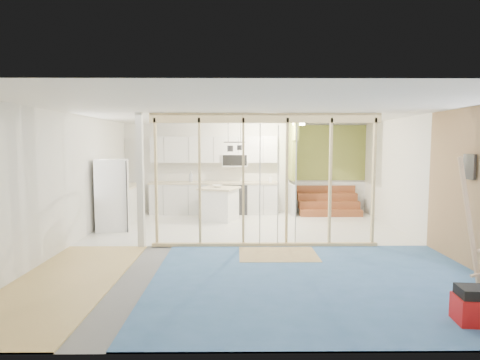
{
  "coord_description": "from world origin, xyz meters",
  "views": [
    {
      "loc": [
        -0.24,
        -7.68,
        2.01
      ],
      "look_at": [
        -0.18,
        0.6,
        1.26
      ],
      "focal_mm": 30.0,
      "sensor_mm": 36.0,
      "label": 1
    }
  ],
  "objects": [
    {
      "name": "room",
      "position": [
        0.0,
        0.0,
        1.3
      ],
      "size": [
        7.01,
        8.01,
        2.61
      ],
      "color": "slate",
      "rests_on": "ground"
    },
    {
      "name": "floor_overlays",
      "position": [
        0.07,
        0.06,
        0.01
      ],
      "size": [
        7.0,
        8.0,
        0.03
      ],
      "color": "silver",
      "rests_on": "room"
    },
    {
      "name": "stud_frame",
      "position": [
        -0.22,
        -0.0,
        1.58
      ],
      "size": [
        4.66,
        0.14,
        2.6
      ],
      "color": "#DDC987",
      "rests_on": "room"
    },
    {
      "name": "base_cabinets",
      "position": [
        -1.61,
        3.36,
        0.47
      ],
      "size": [
        4.45,
        2.24,
        0.93
      ],
      "color": "silver",
      "rests_on": "room"
    },
    {
      "name": "upper_cabinets",
      "position": [
        -0.84,
        3.82,
        1.82
      ],
      "size": [
        3.6,
        0.41,
        0.85
      ],
      "color": "silver",
      "rests_on": "room"
    },
    {
      "name": "green_partition",
      "position": [
        2.04,
        3.66,
        0.94
      ],
      "size": [
        2.25,
        1.51,
        2.6
      ],
      "color": "olive",
      "rests_on": "room"
    },
    {
      "name": "pot_rack",
      "position": [
        -0.31,
        1.89,
        2.0
      ],
      "size": [
        0.52,
        0.52,
        0.72
      ],
      "color": "black",
      "rests_on": "room"
    },
    {
      "name": "electrical_panel",
      "position": [
        3.43,
        -1.4,
        1.65
      ],
      "size": [
        0.04,
        0.3,
        0.4
      ],
      "primitive_type": "cube",
      "color": "#333338",
      "rests_on": "room"
    },
    {
      "name": "ceiling_light",
      "position": [
        1.4,
        3.0,
        2.54
      ],
      "size": [
        0.32,
        0.32,
        0.08
      ],
      "primitive_type": "cylinder",
      "color": "#FFEABF",
      "rests_on": "room"
    },
    {
      "name": "fridge",
      "position": [
        -3.12,
        1.54,
        0.83
      ],
      "size": [
        0.85,
        0.83,
        1.65
      ],
      "rotation": [
        0.0,
        0.0,
        0.22
      ],
      "color": "white",
      "rests_on": "room"
    },
    {
      "name": "island",
      "position": [
        -0.7,
        2.7,
        0.44
      ],
      "size": [
        1.16,
        1.16,
        0.88
      ],
      "rotation": [
        0.0,
        0.0,
        -0.35
      ],
      "color": "white",
      "rests_on": "room"
    },
    {
      "name": "bowl",
      "position": [
        -0.75,
        2.72,
        0.91
      ],
      "size": [
        0.32,
        0.32,
        0.06
      ],
      "primitive_type": "imported",
      "rotation": [
        0.0,
        0.0,
        0.32
      ],
      "color": "white",
      "rests_on": "island"
    },
    {
      "name": "soap_bottle_a",
      "position": [
        -1.56,
        3.74,
        1.09
      ],
      "size": [
        0.15,
        0.15,
        0.31
      ],
      "primitive_type": "imported",
      "rotation": [
        0.0,
        0.0,
        -0.23
      ],
      "color": "#9DA0AF",
      "rests_on": "base_cabinets"
    },
    {
      "name": "soap_bottle_b",
      "position": [
        0.7,
        3.59,
        1.03
      ],
      "size": [
        0.1,
        0.1,
        0.2
      ],
      "primitive_type": "imported",
      "rotation": [
        0.0,
        0.0,
        0.12
      ],
      "color": "white",
      "rests_on": "base_cabinets"
    },
    {
      "name": "toolbox",
      "position": [
        2.42,
        -3.4,
        0.2
      ],
      "size": [
        0.48,
        0.38,
        0.43
      ],
      "rotation": [
        0.0,
        0.0,
        -0.1
      ],
      "color": "#AE1010",
      "rests_on": "room"
    }
  ]
}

